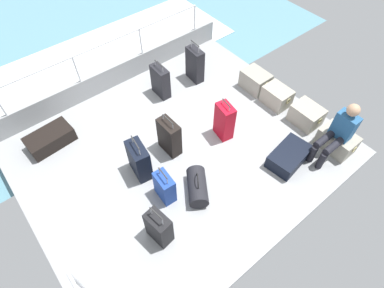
% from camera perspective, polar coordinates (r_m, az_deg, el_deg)
% --- Properties ---
extents(ground_plane, '(4.40, 5.20, 0.06)m').
position_cam_1_polar(ground_plane, '(5.56, -2.01, -1.03)').
color(ground_plane, '#939699').
extents(gunwale_port, '(0.06, 5.20, 0.45)m').
position_cam_1_polar(gunwale_port, '(6.72, -13.71, 11.91)').
color(gunwale_port, '#939699').
rests_on(gunwale_port, ground_plane).
extents(railing_port, '(0.04, 4.20, 1.02)m').
position_cam_1_polar(railing_port, '(6.39, -14.67, 15.70)').
color(railing_port, silver).
rests_on(railing_port, ground_plane).
extents(sea_wake, '(12.00, 12.00, 0.01)m').
position_cam_1_polar(sea_wake, '(8.14, -18.09, 13.61)').
color(sea_wake, '#598C9E').
rests_on(sea_wake, ground_plane).
extents(cargo_crate_0, '(0.58, 0.40, 0.38)m').
position_cam_1_polar(cargo_crate_0, '(6.60, 11.35, 11.14)').
color(cargo_crate_0, gray).
rests_on(cargo_crate_0, ground_plane).
extents(cargo_crate_1, '(0.55, 0.38, 0.36)m').
position_cam_1_polar(cargo_crate_1, '(6.36, 15.03, 8.31)').
color(cargo_crate_1, '#9E9989').
rests_on(cargo_crate_1, ground_plane).
extents(cargo_crate_2, '(0.57, 0.42, 0.36)m').
position_cam_1_polar(cargo_crate_2, '(6.17, 19.93, 4.94)').
color(cargo_crate_2, '#9E9989').
rests_on(cargo_crate_2, ground_plane).
extents(cargo_crate_3, '(0.64, 0.40, 0.36)m').
position_cam_1_polar(cargo_crate_3, '(5.95, 24.66, 0.55)').
color(cargo_crate_3, '#9E9989').
rests_on(cargo_crate_3, ground_plane).
extents(passenger_seated, '(0.34, 0.66, 1.06)m').
position_cam_1_polar(passenger_seated, '(5.57, 24.91, 2.02)').
color(passenger_seated, '#26598C').
rests_on(passenger_seated, ground_plane).
extents(suitcase_0, '(0.41, 0.22, 0.86)m').
position_cam_1_polar(suitcase_0, '(6.60, 0.53, 14.14)').
color(suitcase_0, black).
rests_on(suitcase_0, ground_plane).
extents(suitcase_1, '(0.37, 0.27, 0.79)m').
position_cam_1_polar(suitcase_1, '(5.50, 5.84, 4.14)').
color(suitcase_1, '#B70C1E').
rests_on(suitcase_1, ground_plane).
extents(suitcase_2, '(0.48, 0.30, 0.78)m').
position_cam_1_polar(suitcase_2, '(5.06, -9.51, -2.90)').
color(suitcase_2, black).
rests_on(suitcase_2, ground_plane).
extents(suitcase_3, '(0.39, 0.27, 0.74)m').
position_cam_1_polar(suitcase_3, '(4.50, -5.99, -14.77)').
color(suitcase_3, black).
rests_on(suitcase_3, ground_plane).
extents(suitcase_4, '(0.49, 0.81, 0.27)m').
position_cam_1_polar(suitcase_4, '(6.02, -24.21, 0.87)').
color(suitcase_4, black).
rests_on(suitcase_4, ground_plane).
extents(suitcase_5, '(0.55, 0.79, 0.26)m').
position_cam_1_polar(suitcase_5, '(5.51, 17.06, -2.16)').
color(suitcase_5, black).
rests_on(suitcase_5, ground_plane).
extents(suitcase_6, '(0.37, 0.22, 0.65)m').
position_cam_1_polar(suitcase_6, '(4.82, -4.95, -7.74)').
color(suitcase_6, navy).
rests_on(suitcase_6, ground_plane).
extents(suitcase_7, '(0.42, 0.21, 0.75)m').
position_cam_1_polar(suitcase_7, '(6.29, -5.71, 11.17)').
color(suitcase_7, black).
rests_on(suitcase_7, ground_plane).
extents(suitcase_8, '(0.42, 0.22, 0.78)m').
position_cam_1_polar(suitcase_8, '(5.28, -4.11, 1.29)').
color(suitcase_8, black).
rests_on(suitcase_8, ground_plane).
extents(duffel_bag, '(0.67, 0.59, 0.44)m').
position_cam_1_polar(duffel_bag, '(4.93, 0.96, -7.69)').
color(duffel_bag, black).
rests_on(duffel_bag, ground_plane).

